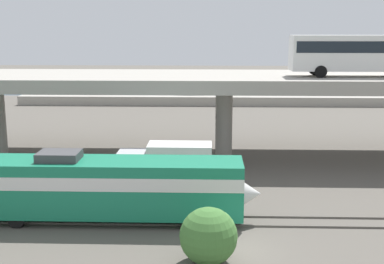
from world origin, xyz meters
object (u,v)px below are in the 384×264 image
parked_car_2 (311,86)px  parked_car_1 (94,88)px  parked_car_5 (191,89)px  service_truck_west (168,163)px  parked_car_4 (203,87)px  parked_car_6 (102,86)px  train_locomotive (120,185)px  parked_car_3 (234,88)px  transit_bus_on_overpass (364,52)px  parked_car_0 (363,88)px

parked_car_2 → parked_car_1: bearing=-173.3°
parked_car_1 → parked_car_5: same height
service_truck_west → parked_car_5: (0.17, 40.86, 0.47)m
parked_car_2 → parked_car_4: 17.26m
parked_car_2 → parked_car_6: same height
train_locomotive → parked_car_1: (-12.54, 48.94, -0.09)m
parked_car_2 → parked_car_4: bearing=-172.3°
parked_car_2 → parked_car_3: same height
transit_bus_on_overpass → parked_car_5: transit_bus_on_overpass is taller
parked_car_0 → parked_car_3: size_ratio=1.06×
train_locomotive → transit_bus_on_overpass: size_ratio=1.42×
train_locomotive → parked_car_4: (4.24, 50.62, -0.09)m
service_truck_west → parked_car_0: service_truck_west is taller
parked_car_0 → parked_car_2: same height
service_truck_west → parked_car_1: size_ratio=1.66×
transit_bus_on_overpass → parked_car_5: size_ratio=2.76×
parked_car_0 → parked_car_5: same height
parked_car_5 → train_locomotive: bearing=87.2°
train_locomotive → service_truck_west: train_locomotive is taller
parked_car_1 → parked_car_3: (21.48, 0.30, 0.00)m
transit_bus_on_overpass → parked_car_2: (3.41, 38.42, -7.19)m
parked_car_4 → parked_car_6: size_ratio=0.98×
service_truck_west → parked_car_6: service_truck_west is taller
parked_car_0 → parked_car_1: bearing=1.9°
transit_bus_on_overpass → parked_car_6: size_ratio=2.75×
train_locomotive → transit_bus_on_overpass: (17.93, 14.52, 7.10)m
parked_car_5 → service_truck_west: bearing=89.8°
parked_car_6 → transit_bus_on_overpass: bearing=-51.4°
parked_car_3 → parked_car_4: (-4.70, 1.37, -0.00)m
parked_car_1 → parked_car_5: bearing=-3.4°
parked_car_3 → parked_car_0: bearing=3.0°
service_truck_west → parked_car_2: bearing=-112.7°
train_locomotive → parked_car_0: size_ratio=3.69×
parked_car_0 → parked_car_6: bearing=-2.3°
parked_car_2 → train_locomotive: bearing=-112.0°
parked_car_3 → parked_car_6: same height
service_truck_west → parked_car_2: (19.13, 45.76, 0.47)m
parked_car_0 → parked_car_1: 41.41m
service_truck_west → parked_car_5: 40.86m
parked_car_3 → train_locomotive: bearing=-100.3°
transit_bus_on_overpass → parked_car_1: size_ratio=2.92×
parked_car_5 → parked_car_0: bearing=-175.2°
transit_bus_on_overpass → parked_car_4: bearing=-69.2°
transit_bus_on_overpass → parked_car_6: (-29.88, 37.40, -7.18)m
transit_bus_on_overpass → service_truck_west: 18.96m
parked_car_1 → parked_car_4: 16.87m
parked_car_4 → parked_car_2: bearing=7.7°
transit_bus_on_overpass → parked_car_4: transit_bus_on_overpass is taller
parked_car_4 → transit_bus_on_overpass: bearing=-69.2°
train_locomotive → parked_car_1: bearing=104.4°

